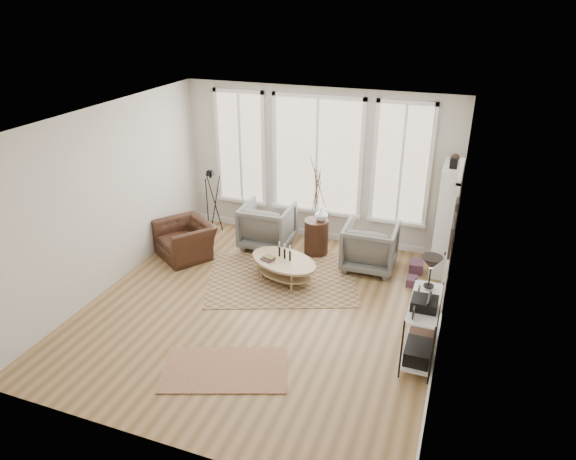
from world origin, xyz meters
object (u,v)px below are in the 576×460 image
at_px(coffee_table, 283,264).
at_px(side_table, 317,209).
at_px(low_shelf, 422,323).
at_px(armchair_left, 267,225).
at_px(armchair_right, 370,246).
at_px(accent_chair, 185,240).
at_px(bookcase, 447,219).

relative_size(coffee_table, side_table, 0.77).
bearing_deg(coffee_table, low_shelf, -27.08).
relative_size(coffee_table, armchair_left, 1.53).
xyz_separation_m(low_shelf, armchair_right, (-1.13, 2.14, -0.10)).
relative_size(low_shelf, coffee_table, 0.92).
bearing_deg(armchair_left, accent_chair, 33.97).
xyz_separation_m(low_shelf, accent_chair, (-4.36, 1.44, -0.19)).
relative_size(armchair_left, side_table, 0.50).
relative_size(armchair_left, armchair_right, 1.02).
relative_size(bookcase, armchair_left, 2.21).
relative_size(low_shelf, armchair_right, 1.43).
height_order(coffee_table, armchair_right, armchair_right).
xyz_separation_m(bookcase, accent_chair, (-4.42, -1.08, -0.63)).
bearing_deg(low_shelf, coffee_table, 152.92).
height_order(coffee_table, armchair_left, armchair_left).
height_order(bookcase, coffee_table, bookcase).
bearing_deg(side_table, armchair_left, -178.87).
bearing_deg(low_shelf, side_table, 132.57).
height_order(low_shelf, accent_chair, low_shelf).
xyz_separation_m(coffee_table, armchair_left, (-0.73, 1.11, 0.12)).
height_order(low_shelf, coffee_table, low_shelf).
relative_size(bookcase, armchair_right, 2.26).
bearing_deg(side_table, bookcase, 4.43).
xyz_separation_m(armchair_left, side_table, (0.96, 0.02, 0.47)).
xyz_separation_m(armchair_left, armchair_right, (1.99, -0.19, -0.01)).
bearing_deg(armchair_right, low_shelf, 116.42).
distance_m(bookcase, armchair_right, 1.35).
bearing_deg(armchair_right, accent_chair, 11.05).
bearing_deg(accent_chair, side_table, 56.43).
xyz_separation_m(bookcase, low_shelf, (-0.06, -2.52, -0.44)).
distance_m(armchair_right, accent_chair, 3.31).
height_order(coffee_table, side_table, side_table).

